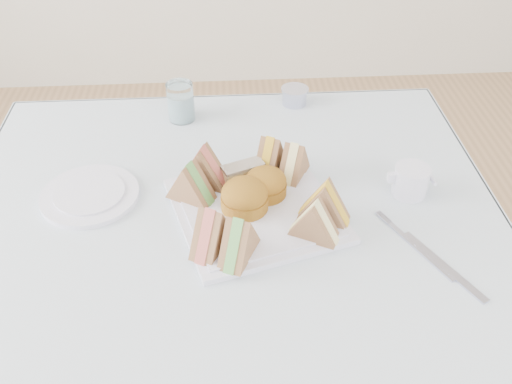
{
  "coord_description": "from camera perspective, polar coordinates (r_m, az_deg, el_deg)",
  "views": [
    {
      "loc": [
        -0.0,
        -0.74,
        1.44
      ],
      "look_at": [
        0.05,
        0.06,
        0.8
      ],
      "focal_mm": 40.0,
      "sensor_mm": 36.0,
      "label": 1
    }
  ],
  "objects": [
    {
      "name": "side_plate",
      "position": [
        1.14,
        -16.28,
        -0.32
      ],
      "size": [
        0.2,
        0.2,
        0.01
      ],
      "primitive_type": "cylinder",
      "rotation": [
        0.0,
        0.0,
        -0.09
      ],
      "color": "white",
      "rests_on": "tablecloth"
    },
    {
      "name": "pastry_slice",
      "position": [
        1.11,
        -1.3,
        1.94
      ],
      "size": [
        0.09,
        0.06,
        0.04
      ],
      "primitive_type": "cube",
      "rotation": [
        0.0,
        0.0,
        0.38
      ],
      "color": "beige",
      "rests_on": "serving_plate"
    },
    {
      "name": "sandwich_br_b",
      "position": [
        1.13,
        1.43,
        3.9
      ],
      "size": [
        0.08,
        0.1,
        0.08
      ],
      "primitive_type": null,
      "rotation": [
        0.0,
        0.0,
        -2.05
      ],
      "color": "#896143",
      "rests_on": "serving_plate"
    },
    {
      "name": "knife",
      "position": [
        1.01,
        18.24,
        -7.03
      ],
      "size": [
        0.1,
        0.17,
        0.0
      ],
      "primitive_type": "cube",
      "rotation": [
        0.0,
        0.0,
        0.48
      ],
      "color": "silver",
      "rests_on": "tablecloth"
    },
    {
      "name": "fork",
      "position": [
        1.03,
        16.09,
        -5.65
      ],
      "size": [
        0.08,
        0.15,
        0.0
      ],
      "primitive_type": "cube",
      "rotation": [
        0.0,
        0.0,
        0.45
      ],
      "color": "silver",
      "rests_on": "tablecloth"
    },
    {
      "name": "creamer_jug",
      "position": [
        1.13,
        15.21,
        1.08
      ],
      "size": [
        0.07,
        0.07,
        0.06
      ],
      "primitive_type": "cylinder",
      "rotation": [
        0.0,
        0.0,
        0.05
      ],
      "color": "white",
      "rests_on": "tablecloth"
    },
    {
      "name": "sandwich_fl_a",
      "position": [
        0.96,
        -4.47,
        -3.6
      ],
      "size": [
        0.08,
        0.1,
        0.08
      ],
      "primitive_type": null,
      "rotation": [
        0.0,
        0.0,
        1.08
      ],
      "color": "#896143",
      "rests_on": "serving_plate"
    },
    {
      "name": "sandwich_bl_a",
      "position": [
        1.06,
        -6.6,
        1.09
      ],
      "size": [
        0.1,
        0.09,
        0.08
      ],
      "primitive_type": null,
      "rotation": [
        0.0,
        0.0,
        2.59
      ],
      "color": "#896143",
      "rests_on": "serving_plate"
    },
    {
      "name": "scone_left",
      "position": [
        1.04,
        -1.15,
        -0.44
      ],
      "size": [
        0.11,
        0.11,
        0.06
      ],
      "primitive_type": "cylinder",
      "rotation": [
        0.0,
        0.0,
        0.32
      ],
      "color": "brown",
      "rests_on": "serving_plate"
    },
    {
      "name": "serving_plate",
      "position": [
        1.06,
        -0.0,
        -1.85
      ],
      "size": [
        0.35,
        0.35,
        0.01
      ],
      "primitive_type": "cube",
      "rotation": [
        0.0,
        0.0,
        0.29
      ],
      "color": "white",
      "rests_on": "tablecloth"
    },
    {
      "name": "tablecloth",
      "position": [
        1.02,
        -2.5,
        -4.72
      ],
      "size": [
        1.02,
        1.02,
        0.01
      ],
      "primitive_type": "cube",
      "color": "silver",
      "rests_on": "table"
    },
    {
      "name": "sandwich_fr_b",
      "position": [
        0.98,
        5.89,
        -2.7
      ],
      "size": [
        0.1,
        0.08,
        0.08
      ],
      "primitive_type": null,
      "rotation": [
        0.0,
        0.0,
        -0.48
      ],
      "color": "#896143",
      "rests_on": "serving_plate"
    },
    {
      "name": "sandwich_fr_a",
      "position": [
        1.02,
        6.88,
        -0.87
      ],
      "size": [
        0.1,
        0.08,
        0.08
      ],
      "primitive_type": null,
      "rotation": [
        0.0,
        0.0,
        -0.42
      ],
      "color": "#896143",
      "rests_on": "serving_plate"
    },
    {
      "name": "sandwich_fl_b",
      "position": [
        0.94,
        -1.72,
        -4.54
      ],
      "size": [
        0.08,
        0.1,
        0.08
      ],
      "primitive_type": null,
      "rotation": [
        0.0,
        0.0,
        1.12
      ],
      "color": "#896143",
      "rests_on": "serving_plate"
    },
    {
      "name": "scone_right",
      "position": [
        1.07,
        0.97,
        0.85
      ],
      "size": [
        0.11,
        0.11,
        0.05
      ],
      "primitive_type": "cylinder",
      "rotation": [
        0.0,
        0.0,
        0.48
      ],
      "color": "brown",
      "rests_on": "serving_plate"
    },
    {
      "name": "water_glass",
      "position": [
        1.32,
        -7.55,
        8.94
      ],
      "size": [
        0.07,
        0.07,
        0.09
      ],
      "primitive_type": "cylinder",
      "rotation": [
        0.0,
        0.0,
        0.15
      ],
      "color": "white",
      "rests_on": "tablecloth"
    },
    {
      "name": "sandwich_bl_b",
      "position": [
        1.09,
        -5.28,
        2.67
      ],
      "size": [
        0.11,
        0.08,
        0.09
      ],
      "primitive_type": null,
      "rotation": [
        0.0,
        0.0,
        2.75
      ],
      "color": "#896143",
      "rests_on": "serving_plate"
    },
    {
      "name": "tea_strainer",
      "position": [
        1.39,
        3.87,
        9.48
      ],
      "size": [
        0.08,
        0.08,
        0.04
      ],
      "primitive_type": "cylinder",
      "rotation": [
        0.0,
        0.0,
        -0.18
      ],
      "color": "silver",
      "rests_on": "tablecloth"
    },
    {
      "name": "sandwich_br_a",
      "position": [
        1.11,
        3.83,
        3.25
      ],
      "size": [
        0.07,
        0.09,
        0.08
      ],
      "primitive_type": null,
      "rotation": [
        0.0,
        0.0,
        -2.05
      ],
      "color": "#896143",
      "rests_on": "serving_plate"
    },
    {
      "name": "table",
      "position": [
        1.3,
        -2.03,
        -16.69
      ],
      "size": [
        0.9,
        0.9,
        0.74
      ],
      "primitive_type": "cube",
      "color": "brown",
      "rests_on": "floor"
    }
  ]
}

